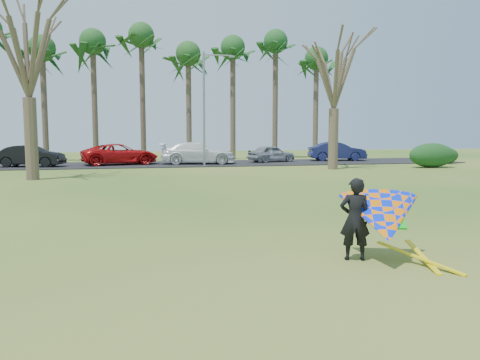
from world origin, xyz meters
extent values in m
plane|color=#1C5212|center=(0.00, 0.00, 0.00)|extent=(100.00, 100.00, 0.00)
cube|color=black|center=(0.00, 25.00, 0.03)|extent=(46.00, 7.00, 0.06)
cylinder|color=#4C3C2D|center=(-10.00, 31.00, 4.50)|extent=(0.48, 0.48, 9.00)
ellipsoid|color=#184217|center=(-10.00, 31.00, 9.30)|extent=(4.84, 4.84, 3.08)
cylinder|color=#453829|center=(-6.00, 31.00, 4.85)|extent=(0.48, 0.48, 9.70)
ellipsoid|color=#1A4318|center=(-6.00, 31.00, 10.00)|extent=(4.84, 4.84, 3.08)
cylinder|color=#46362A|center=(-2.00, 31.00, 5.20)|extent=(0.48, 0.48, 10.40)
ellipsoid|color=#1C4C1B|center=(-2.00, 31.00, 10.70)|extent=(4.84, 4.84, 3.08)
cylinder|color=#4C3C2D|center=(2.00, 31.00, 4.50)|extent=(0.48, 0.48, 9.00)
ellipsoid|color=#1D4A1A|center=(2.00, 31.00, 9.30)|extent=(4.84, 4.84, 3.08)
cylinder|color=brown|center=(6.00, 31.00, 4.85)|extent=(0.48, 0.48, 9.70)
ellipsoid|color=#1A4B1B|center=(6.00, 31.00, 10.00)|extent=(4.84, 4.84, 3.08)
cylinder|color=#4B3F2D|center=(10.00, 31.00, 5.20)|extent=(0.48, 0.48, 10.40)
ellipsoid|color=#19471D|center=(10.00, 31.00, 10.70)|extent=(4.84, 4.84, 3.08)
cylinder|color=#453729|center=(14.00, 31.00, 4.50)|extent=(0.48, 0.48, 9.00)
ellipsoid|color=#1B4719|center=(14.00, 31.00, 9.30)|extent=(4.84, 4.84, 3.08)
cylinder|color=#4C3B2E|center=(-8.00, 15.00, 2.10)|extent=(0.64, 0.64, 4.20)
cylinder|color=brown|center=(10.00, 18.00, 1.99)|extent=(0.64, 0.64, 3.99)
cylinder|color=gray|center=(2.00, 22.00, 4.00)|extent=(0.16, 0.16, 8.00)
cylinder|color=gray|center=(3.00, 22.00, 7.80)|extent=(2.00, 0.10, 0.10)
cube|color=gray|center=(4.00, 22.00, 7.75)|extent=(0.40, 0.18, 0.12)
ellipsoid|color=#163E1A|center=(17.32, 17.82, 0.85)|extent=(3.40, 1.54, 1.70)
ellipsoid|color=#153915|center=(20.61, 20.89, 0.65)|extent=(2.32, 1.09, 1.29)
imported|color=black|center=(-9.86, 24.04, 0.80)|extent=(4.71, 2.44, 1.48)
imported|color=red|center=(-3.86, 24.94, 0.83)|extent=(5.97, 3.78, 1.53)
imported|color=white|center=(1.89, 24.49, 0.88)|extent=(5.92, 3.11, 1.64)
imported|color=#91959D|center=(8.02, 25.51, 0.73)|extent=(4.24, 2.76, 1.34)
imported|color=#1A1E4E|center=(13.92, 25.91, 0.84)|extent=(4.93, 2.40, 1.56)
imported|color=black|center=(1.17, -2.73, 0.79)|extent=(0.66, 0.53, 1.59)
cone|color=#0529FF|center=(1.62, -2.98, 0.85)|extent=(2.13, 2.39, 2.02)
cube|color=#0CBF19|center=(1.74, -3.06, 0.80)|extent=(0.62, 0.60, 0.24)
cube|color=yellow|center=(2.17, -3.33, 0.01)|extent=(0.85, 1.66, 0.28)
cube|color=yellow|center=(2.37, -3.13, 0.01)|extent=(0.56, 1.76, 0.22)
camera|label=1|loc=(-2.94, -10.81, 2.44)|focal=35.00mm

